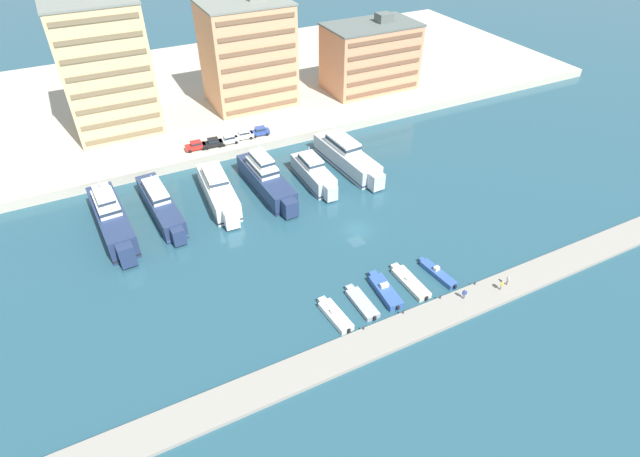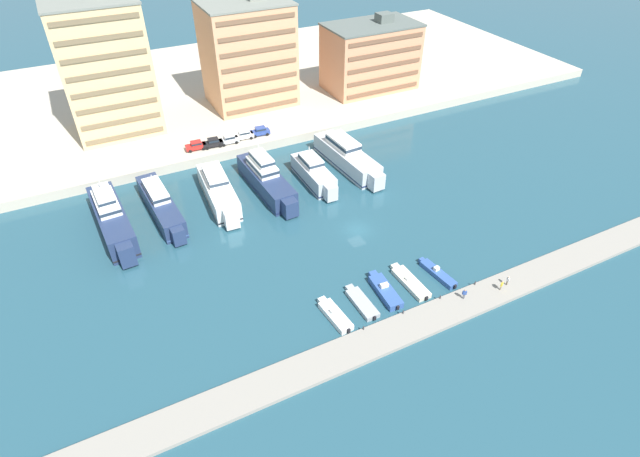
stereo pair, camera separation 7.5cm
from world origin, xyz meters
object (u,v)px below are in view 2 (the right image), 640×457
Objects in this scene: motorboat_white_far_left at (335,315)px; pedestrian_near_edge at (502,285)px; pedestrian_far_side at (464,293)px; car_red_far_left at (196,145)px; car_black_left at (213,142)px; car_silver_mid_left at (229,139)px; yacht_navy_center_left at (266,179)px; yacht_navy_left at (161,205)px; yacht_silver_center at (314,173)px; yacht_navy_far_left at (112,218)px; yacht_white_mid_left at (219,191)px; car_white_center_left at (244,135)px; pedestrian_mid_deck at (508,280)px; motorboat_blue_mid_left at (385,291)px; motorboat_grey_left at (362,303)px; motorboat_cream_center_left at (410,282)px; motorboat_blue_center at (437,273)px; yacht_silver_center_right at (347,156)px; car_blue_center at (260,131)px.

pedestrian_near_edge is at bearing -15.37° from motorboat_white_far_left.
pedestrian_far_side is at bearing 170.23° from pedestrian_near_edge.
car_black_left is at bearing -6.00° from car_red_far_left.
yacht_navy_center_left is at bearing -85.12° from car_silver_mid_left.
yacht_navy_left is 1.36× the size of yacht_silver_center.
yacht_navy_far_left reaches higher than yacht_white_mid_left.
car_silver_mid_left is 0.98× the size of car_white_center_left.
motorboat_white_far_left is 24.36m from pedestrian_near_edge.
car_silver_mid_left is 2.51× the size of pedestrian_near_edge.
pedestrian_near_edge is at bearing -165.63° from pedestrian_mid_deck.
motorboat_grey_left is at bearing -174.21° from motorboat_blue_mid_left.
yacht_navy_far_left is 48.98m from motorboat_cream_center_left.
motorboat_white_far_left is at bearing -81.05° from yacht_white_mid_left.
car_white_center_left is (5.60, 51.08, 2.45)m from motorboat_white_far_left.
yacht_white_mid_left is 2.51× the size of motorboat_blue_center.
yacht_navy_left is 41.54m from motorboat_blue_mid_left.
car_red_far_left reaches higher than motorboat_blue_mid_left.
yacht_silver_center is at bearing -164.42° from yacht_silver_center_right.
car_red_far_left is (-4.64, 51.01, 2.45)m from motorboat_white_far_left.
yacht_silver_center reaches higher than pedestrian_far_side.
car_silver_mid_left is at bearing 111.98° from pedestrian_mid_deck.
car_silver_mid_left is at bearing 92.65° from motorboat_grey_left.
car_black_left reaches higher than motorboat_blue_center.
motorboat_white_far_left is at bearing -174.32° from motorboat_grey_left.
yacht_white_mid_left is 2.61× the size of motorboat_grey_left.
yacht_silver_center is 9.39× the size of pedestrian_mid_deck.
yacht_white_mid_left is at bearing -3.56° from yacht_navy_left.
yacht_navy_far_left is 37.39m from car_blue_center.
motorboat_cream_center_left is 7.88m from pedestrian_far_side.
yacht_white_mid_left is at bearing 98.95° from motorboat_white_far_left.
motorboat_blue_center is 6.05m from pedestrian_far_side.
yacht_navy_left is 29.73m from car_blue_center.
pedestrian_far_side reaches higher than motorboat_blue_mid_left.
yacht_navy_center_left reaches higher than pedestrian_mid_deck.
pedestrian_mid_deck is (12.42, -38.08, -0.48)m from yacht_silver_center.
yacht_navy_far_left is 1.02× the size of yacht_navy_center_left.
car_black_left is 10.46m from car_blue_center.
yacht_navy_far_left reaches higher than car_white_center_left.
motorboat_blue_center is at bearing -80.57° from car_blue_center.
car_silver_mid_left is (2.16, 50.51, 2.45)m from motorboat_white_far_left.
car_silver_mid_left is (3.36, -0.13, 0.00)m from car_black_left.
car_white_center_left is (10.96, 17.04, 0.79)m from yacht_white_mid_left.
car_white_center_left reaches higher than motorboat_grey_left.
yacht_navy_center_left is 41.48m from pedestrian_far_side.
yacht_silver_center is 8.85m from yacht_silver_center_right.
yacht_silver_center_right is 12.93× the size of pedestrian_near_edge.
motorboat_grey_left is 4.48× the size of pedestrian_mid_deck.
motorboat_cream_center_left is (9.30, -32.81, -2.01)m from yacht_navy_center_left.
yacht_navy_center_left is 4.90× the size of car_white_center_left.
car_black_left is (-1.20, 50.64, 2.45)m from motorboat_white_far_left.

